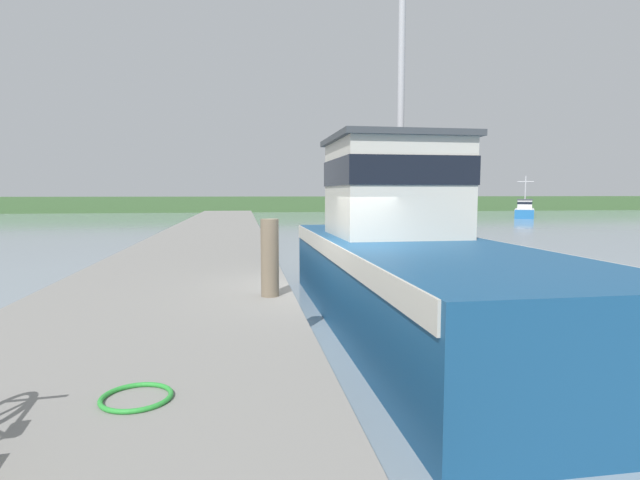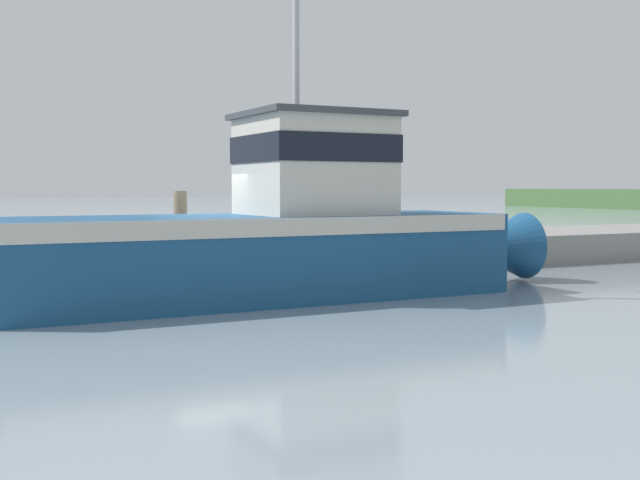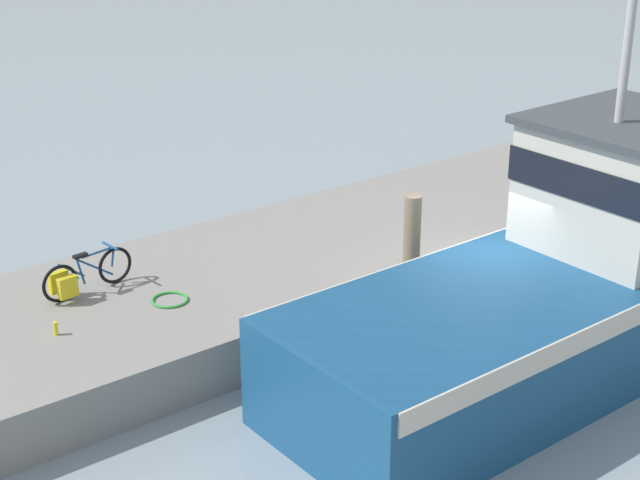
{
  "view_description": "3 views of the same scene",
  "coord_description": "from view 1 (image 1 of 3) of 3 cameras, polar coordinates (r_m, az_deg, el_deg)",
  "views": [
    {
      "loc": [
        -1.58,
        -8.77,
        2.57
      ],
      "look_at": [
        -0.44,
        -1.43,
        1.87
      ],
      "focal_mm": 28.0,
      "sensor_mm": 36.0,
      "label": 1
    },
    {
      "loc": [
        16.4,
        -5.9,
        2.22
      ],
      "look_at": [
        0.43,
        2.18,
        1.05
      ],
      "focal_mm": 45.0,
      "sensor_mm": 36.0,
      "label": 2
    },
    {
      "loc": [
        10.2,
        -11.36,
        7.74
      ],
      "look_at": [
        -2.8,
        -1.28,
        0.98
      ],
      "focal_mm": 55.0,
      "sensor_mm": 36.0,
      "label": 3
    }
  ],
  "objects": [
    {
      "name": "far_shoreline",
      "position": [
        76.01,
        15.73,
        4.05
      ],
      "size": [
        180.0,
        5.0,
        2.06
      ],
      "primitive_type": "cube",
      "color": "#426638",
      "rests_on": "ground_plane"
    },
    {
      "name": "ground_plane",
      "position": [
        9.28,
        1.32,
        -10.68
      ],
      "size": [
        320.0,
        320.0,
        0.0
      ],
      "primitive_type": "plane",
      "color": "#84939E"
    },
    {
      "name": "boat_red_outer",
      "position": [
        56.98,
        22.34,
        3.12
      ],
      "size": [
        5.34,
        7.57,
        4.35
      ],
      "rotation": [
        0.0,
        0.0,
        -0.55
      ],
      "color": "#236BB2",
      "rests_on": "ground_plane"
    },
    {
      "name": "dock_pier",
      "position": [
        9.13,
        -17.39,
        -8.41
      ],
      "size": [
        4.42,
        80.0,
        0.86
      ],
      "primitive_type": "cube",
      "color": "gray",
      "rests_on": "ground_plane"
    },
    {
      "name": "mooring_post",
      "position": [
        8.3,
        -5.76,
        -2.04
      ],
      "size": [
        0.3,
        0.3,
        1.29
      ],
      "primitive_type": "cylinder",
      "color": "#756651",
      "rests_on": "dock_pier"
    },
    {
      "name": "hose_coil",
      "position": [
        4.61,
        -20.25,
        -16.5
      ],
      "size": [
        0.6,
        0.6,
        0.04
      ],
      "primitive_type": "torus",
      "color": "green",
      "rests_on": "dock_pier"
    },
    {
      "name": "fishing_boat_main",
      "position": [
        10.13,
        9.47,
        -1.72
      ],
      "size": [
        3.23,
        12.01,
        9.63
      ],
      "rotation": [
        0.0,
        0.0,
        0.01
      ],
      "color": "navy",
      "rests_on": "ground_plane"
    }
  ]
}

